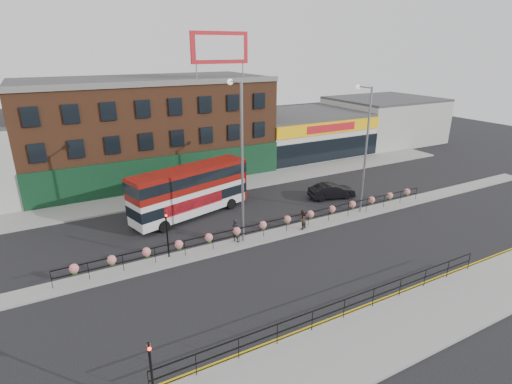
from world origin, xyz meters
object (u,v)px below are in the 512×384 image
lamp_column_west (240,150)px  car (332,191)px  pedestrian_b (302,220)px  lamp_column_east (365,140)px  pedestrian_a (236,230)px  double_decker_bus (191,187)px

lamp_column_west → car: bearing=18.4°
pedestrian_b → lamp_column_east: (6.28, 0.71, 5.34)m
pedestrian_a → pedestrian_b: pedestrian_a is taller
car → pedestrian_b: 7.80m
double_decker_bus → lamp_column_east: size_ratio=1.03×
pedestrian_a → pedestrian_b: 5.36m
pedestrian_b → lamp_column_east: lamp_column_east is taller
car → pedestrian_a: (-11.74, -3.92, 0.33)m
pedestrian_b → car: bearing=-168.7°
lamp_column_west → pedestrian_a: bearing=-159.6°
double_decker_bus → car: double_decker_bus is taller
pedestrian_b → pedestrian_a: bearing=-29.0°
pedestrian_b → lamp_column_west: size_ratio=0.14×
double_decker_bus → car: bearing=-10.5°
lamp_column_east → pedestrian_a: bearing=-179.1°
lamp_column_west → lamp_column_east: 11.11m
car → lamp_column_west: (-11.22, -3.73, 6.04)m
pedestrian_b → double_decker_bus: bearing=-70.4°
double_decker_bus → lamp_column_east: lamp_column_east is taller
pedestrian_a → double_decker_bus: bearing=-14.5°
car → lamp_column_west: size_ratio=0.41×
car → lamp_column_east: bearing=-168.3°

